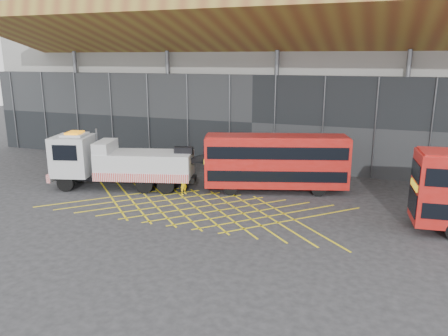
% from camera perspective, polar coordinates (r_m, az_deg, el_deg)
% --- Properties ---
extents(ground_plane, '(120.00, 120.00, 0.00)m').
position_cam_1_polar(ground_plane, '(28.97, -6.63, -4.80)').
color(ground_plane, '#252527').
extents(road_markings, '(19.96, 7.16, 0.01)m').
position_cam_1_polar(road_markings, '(28.33, -3.71, -5.17)').
color(road_markings, yellow).
rests_on(road_markings, ground_plane).
extents(construction_building, '(55.00, 23.97, 18.00)m').
position_cam_1_polar(construction_building, '(44.11, 6.33, 13.59)').
color(construction_building, gray).
rests_on(construction_building, ground_plane).
extents(recovery_truck, '(12.10, 5.44, 4.23)m').
position_cam_1_polar(recovery_truck, '(32.95, -13.73, 0.76)').
color(recovery_truck, black).
rests_on(recovery_truck, ground_plane).
extents(bus_towed, '(10.29, 5.21, 4.10)m').
position_cam_1_polar(bus_towed, '(31.24, 6.78, 0.95)').
color(bus_towed, '#AD140F').
rests_on(bus_towed, ground_plane).
extents(worker, '(0.56, 0.69, 1.65)m').
position_cam_1_polar(worker, '(30.84, -5.28, -1.98)').
color(worker, yellow).
rests_on(worker, ground_plane).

